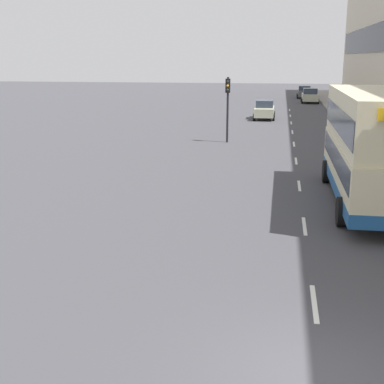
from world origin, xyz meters
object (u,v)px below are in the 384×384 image
(car_0, at_px, (264,110))
(car_1, at_px, (304,92))
(double_decker_bus_near, at_px, (370,145))
(car_2, at_px, (310,96))
(traffic_light_far_kerb, at_px, (228,99))

(car_0, distance_m, car_1, 27.06)
(double_decker_bus_near, distance_m, car_1, 55.41)
(car_2, bearing_deg, car_0, -104.80)
(double_decker_bus_near, relative_size, car_2, 2.36)
(traffic_light_far_kerb, bearing_deg, car_2, 78.13)
(car_0, xyz_separation_m, car_1, (4.57, 26.67, -0.00))
(car_0, xyz_separation_m, car_2, (4.97, 18.82, 0.04))
(car_1, relative_size, car_2, 0.96)
(double_decker_bus_near, height_order, car_2, double_decker_bus_near)
(double_decker_bus_near, height_order, car_0, double_decker_bus_near)
(car_0, bearing_deg, traffic_light_far_kerb, 82.08)
(car_1, bearing_deg, car_2, -87.07)
(double_decker_bus_near, bearing_deg, car_2, 89.89)
(car_0, height_order, traffic_light_far_kerb, traffic_light_far_kerb)
(double_decker_bus_near, bearing_deg, traffic_light_far_kerb, 115.55)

